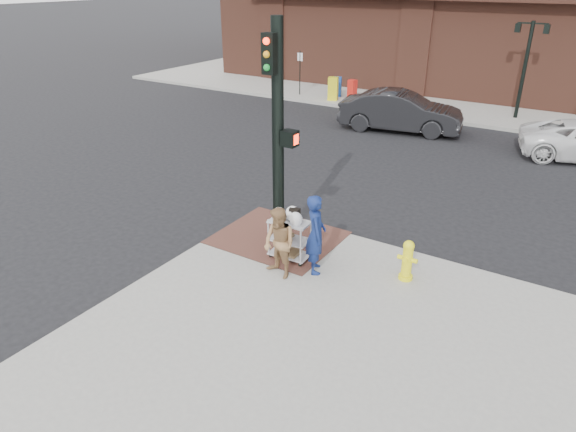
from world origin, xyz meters
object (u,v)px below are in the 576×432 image
Objects in this scene: woman_blue at (316,234)px; pedestrian_tan at (279,243)px; fire_hydrant at (407,260)px; lamp_post at (526,60)px; traffic_signal_pole at (278,131)px; utility_cart at (290,236)px; sedan_dark at (401,112)px.

woman_blue reaches higher than pedestrian_tan.
pedestrian_tan is 2.64m from fire_hydrant.
woman_blue is at bearing -93.95° from lamp_post.
traffic_signal_pole reaches higher than fire_hydrant.
lamp_post is at bearing 100.20° from pedestrian_tan.
fire_hydrant is at bearing 0.20° from traffic_signal_pole.
traffic_signal_pole is 2.38m from woman_blue.
traffic_signal_pole reaches higher than utility_cart.
sedan_dark reaches higher than fire_hydrant.
pedestrian_tan is 1.71× the size of fire_hydrant.
woman_blue is 0.35× the size of sedan_dark.
sedan_dark is (-2.64, 11.67, -0.21)m from woman_blue.
fire_hydrant is at bearing -87.54° from lamp_post.
lamp_post is at bearing 80.76° from traffic_signal_pole.
traffic_signal_pole is 2.46m from pedestrian_tan.
lamp_post is at bearing -37.55° from woman_blue.
lamp_post is 15.36m from fire_hydrant.
utility_cart is (0.64, -0.55, -2.13)m from traffic_signal_pole.
traffic_signal_pole reaches higher than lamp_post.
pedestrian_tan reaches higher than sedan_dark.
pedestrian_tan is at bearing -56.34° from traffic_signal_pole.
sedan_dark is (-2.11, 12.24, -0.10)m from pedestrian_tan.
sedan_dark is (-1.26, 10.97, -2.03)m from traffic_signal_pole.
sedan_dark is at bearing 96.55° from traffic_signal_pole.
sedan_dark is at bearing -131.26° from lamp_post.
lamp_post is 16.67m from pedestrian_tan.
utility_cart is 1.38× the size of fire_hydrant.
woman_blue is (-1.10, -15.93, -1.60)m from lamp_post.
sedan_dark reaches higher than utility_cart.
lamp_post is 0.80× the size of traffic_signal_pole.
woman_blue reaches higher than sedan_dark.
traffic_signal_pole is 3.84m from fire_hydrant.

